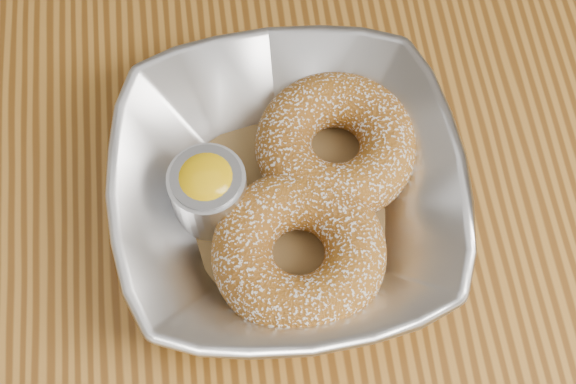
{
  "coord_description": "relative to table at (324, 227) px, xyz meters",
  "views": [
    {
      "loc": [
        -0.06,
        -0.24,
        1.26
      ],
      "look_at": [
        -0.03,
        -0.02,
        0.78
      ],
      "focal_mm": 50.0,
      "sensor_mm": 36.0,
      "label": 1
    }
  ],
  "objects": [
    {
      "name": "serving_bowl",
      "position": [
        -0.03,
        -0.02,
        0.13
      ],
      "size": [
        0.23,
        0.23,
        0.06
      ],
      "primitive_type": "imported",
      "color": "silver",
      "rests_on": "table"
    },
    {
      "name": "donut_back",
      "position": [
        0.0,
        0.01,
        0.13
      ],
      "size": [
        0.11,
        0.11,
        0.04
      ],
      "primitive_type": "torus",
      "rotation": [
        0.0,
        0.0,
        -0.01
      ],
      "color": "brown",
      "rests_on": "parchment"
    },
    {
      "name": "table",
      "position": [
        0.0,
        0.0,
        0.0
      ],
      "size": [
        1.2,
        0.8,
        0.75
      ],
      "color": "brown",
      "rests_on": "ground_plane"
    },
    {
      "name": "parchment",
      "position": [
        -0.03,
        -0.02,
        0.11
      ],
      "size": [
        0.2,
        0.2,
        0.0
      ],
      "primitive_type": "cube",
      "rotation": [
        0.0,
        0.0,
        0.53
      ],
      "color": "brown",
      "rests_on": "table"
    },
    {
      "name": "ground_plane",
      "position": [
        0.0,
        0.0,
        -0.65
      ],
      "size": [
        4.0,
        4.0,
        0.0
      ],
      "primitive_type": "plane",
      "color": "#565659",
      "rests_on": "ground"
    },
    {
      "name": "donut_front",
      "position": [
        -0.03,
        -0.07,
        0.13
      ],
      "size": [
        0.13,
        0.13,
        0.04
      ],
      "primitive_type": "torus",
      "rotation": [
        0.0,
        0.0,
        0.15
      ],
      "color": "brown",
      "rests_on": "parchment"
    },
    {
      "name": "ramekin",
      "position": [
        -0.08,
        -0.02,
        0.13
      ],
      "size": [
        0.05,
        0.05,
        0.05
      ],
      "color": "silver",
      "rests_on": "table"
    }
  ]
}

